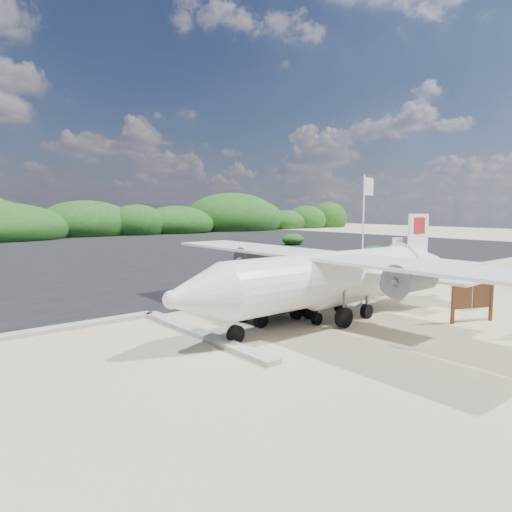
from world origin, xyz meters
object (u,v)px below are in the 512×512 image
at_px(baggage_cart, 270,321).
at_px(aircraft_large, 281,254).
at_px(crew_b, 335,288).
at_px(signboard, 471,322).
at_px(flagpole, 361,306).
at_px(crew_a, 226,287).

distance_m(baggage_cart, aircraft_large, 23.88).
xyz_separation_m(baggage_cart, crew_b, (3.60, 0.10, 0.78)).
height_order(crew_b, aircraft_large, aircraft_large).
bearing_deg(signboard, flagpole, 124.54).
bearing_deg(crew_b, baggage_cart, -20.02).
relative_size(baggage_cart, crew_a, 1.33).
xyz_separation_m(flagpole, signboard, (0.82, -4.15, 0.00)).
height_order(flagpole, aircraft_large, flagpole).
xyz_separation_m(flagpole, crew_b, (-0.92, 0.61, 0.78)).
bearing_deg(aircraft_large, baggage_cart, 47.39).
bearing_deg(crew_b, signboard, 88.46).
bearing_deg(signboard, baggage_cart, 162.29).
distance_m(crew_a, aircraft_large, 22.33).
bearing_deg(aircraft_large, crew_b, 54.21).
relative_size(baggage_cart, flagpole, 0.45).
bearing_deg(crew_a, crew_b, 126.33).
bearing_deg(baggage_cart, crew_a, 93.58).
relative_size(signboard, crew_a, 1.01).
relative_size(signboard, aircraft_large, 0.11).
relative_size(crew_a, aircraft_large, 0.11).
xyz_separation_m(flagpole, crew_a, (-4.72, 2.94, 0.90)).
distance_m(crew_a, crew_b, 4.46).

